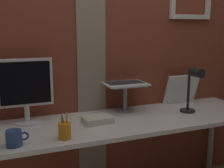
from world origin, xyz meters
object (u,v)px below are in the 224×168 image
Objects in this scene: whiteboard_panel at (181,89)px; desk_lamp at (193,85)px; pen_cup at (65,131)px; coffee_mug at (14,138)px; monitor at (25,86)px; laptop at (122,77)px.

whiteboard_panel is 0.87× the size of desk_lamp.
pen_cup is at bearing -159.10° from whiteboard_panel.
whiteboard_panel is 2.49× the size of coffee_mug.
whiteboard_panel is 1.48m from coffee_mug.
pen_cup is 1.29× the size of coffee_mug.
monitor is 1.43× the size of whiteboard_panel.
desk_lamp is at bearing -11.04° from monitor.
whiteboard_panel reaches higher than coffee_mug.
pen_cup is (-1.03, -0.15, -0.17)m from desk_lamp.
desk_lamp is (0.46, -0.30, -0.05)m from laptop.
monitor reaches higher than laptop.
coffee_mug is at bearing -163.04° from whiteboard_panel.
monitor is 1.37× the size of laptop.
whiteboard_panel is 1.21m from pen_cup.
pen_cup is at bearing -0.01° from coffee_mug.
desk_lamp is (-0.10, -0.28, 0.10)m from whiteboard_panel.
monitor is 1.32m from whiteboard_panel.
laptop is at bearing 27.99° from coffee_mug.
laptop is 1.04× the size of whiteboard_panel.
desk_lamp is at bearing -108.89° from whiteboard_panel.
laptop is 0.91× the size of desk_lamp.
desk_lamp is 2.21× the size of pen_cup.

